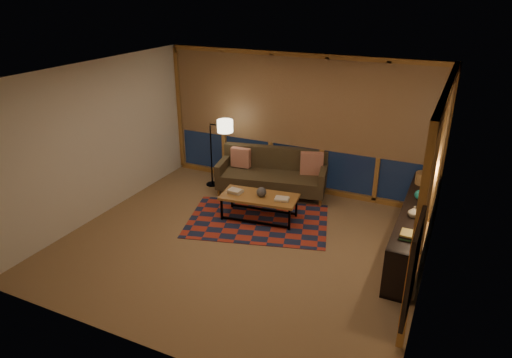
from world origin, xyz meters
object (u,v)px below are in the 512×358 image
at_px(bookshelf, 413,228).
at_px(sofa, 272,173).
at_px(floor_lamp, 211,152).
at_px(coffee_table, 259,207).

bearing_deg(bookshelf, sofa, 160.98).
height_order(sofa, bookshelf, sofa).
xyz_separation_m(floor_lamp, bookshelf, (4.09, -0.84, -0.35)).
height_order(sofa, coffee_table, sofa).
height_order(sofa, floor_lamp, floor_lamp).
relative_size(coffee_table, bookshelf, 0.46).
bearing_deg(coffee_table, sofa, 94.26).
bearing_deg(floor_lamp, bookshelf, -14.59).
bearing_deg(bookshelf, floor_lamp, 168.39).
bearing_deg(sofa, coffee_table, -90.17).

